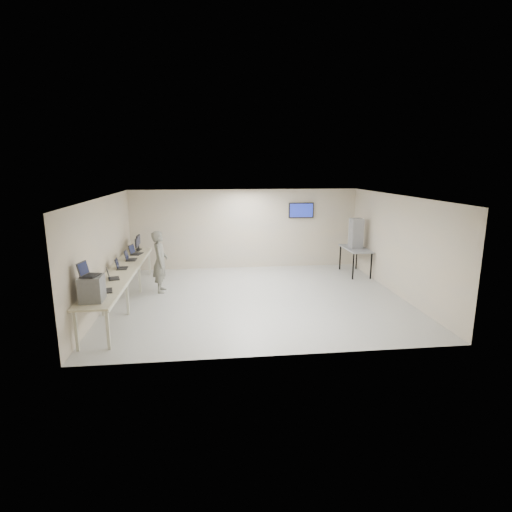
{
  "coord_description": "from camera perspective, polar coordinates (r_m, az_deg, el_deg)",
  "views": [
    {
      "loc": [
        -1.25,
        -10.5,
        3.56
      ],
      "look_at": [
        0.0,
        0.2,
        1.15
      ],
      "focal_mm": 28.0,
      "sensor_mm": 36.0,
      "label": 1
    }
  ],
  "objects": [
    {
      "name": "laptop_on_box",
      "position": [
        8.67,
        -22.95,
        -2.19
      ],
      "size": [
        0.39,
        0.44,
        0.3
      ],
      "rotation": [
        0.0,
        0.0,
        -0.22
      ],
      "color": "black",
      "rests_on": "equipment_box"
    },
    {
      "name": "soldier",
      "position": [
        11.8,
        -13.54,
        -0.8
      ],
      "size": [
        0.45,
        0.67,
        1.79
      ],
      "primitive_type": "imported",
      "rotation": [
        0.0,
        0.0,
        1.6
      ],
      "color": "slate",
      "rests_on": "ground"
    },
    {
      "name": "laptop_3",
      "position": [
        12.19,
        -17.66,
        -0.23
      ],
      "size": [
        0.31,
        0.38,
        0.3
      ],
      "rotation": [
        0.0,
        0.0,
        0.01
      ],
      "color": "black",
      "rests_on": "workbench"
    },
    {
      "name": "monitor_far",
      "position": [
        13.66,
        -16.47,
        2.08
      ],
      "size": [
        0.21,
        0.48,
        0.47
      ],
      "color": "black",
      "rests_on": "workbench"
    },
    {
      "name": "workbench",
      "position": [
        11.09,
        -18.62,
        -2.32
      ],
      "size": [
        0.76,
        6.0,
        0.9
      ],
      "color": "#BBB493",
      "rests_on": "ground"
    },
    {
      "name": "laptop_1",
      "position": [
        10.29,
        -19.97,
        -2.73
      ],
      "size": [
        0.38,
        0.41,
        0.27
      ],
      "rotation": [
        0.0,
        0.0,
        0.28
      ],
      "color": "black",
      "rests_on": "workbench"
    },
    {
      "name": "storage_bins",
      "position": [
        13.7,
        14.09,
        3.16
      ],
      "size": [
        0.38,
        0.42,
        1.0
      ],
      "color": "#92949A",
      "rests_on": "side_table"
    },
    {
      "name": "laptop_0",
      "position": [
        9.34,
        -21.06,
        -4.3
      ],
      "size": [
        0.4,
        0.44,
        0.3
      ],
      "rotation": [
        0.0,
        0.0,
        0.25
      ],
      "color": "black",
      "rests_on": "workbench"
    },
    {
      "name": "monitor_near",
      "position": [
        13.4,
        -16.65,
        1.75
      ],
      "size": [
        0.19,
        0.43,
        0.43
      ],
      "color": "black",
      "rests_on": "workbench"
    },
    {
      "name": "side_table",
      "position": [
        13.81,
        14.04,
        0.83
      ],
      "size": [
        0.7,
        1.5,
        0.9
      ],
      "color": "gray",
      "rests_on": "ground"
    },
    {
      "name": "laptop_4",
      "position": [
        12.96,
        -16.95,
        0.57
      ],
      "size": [
        0.41,
        0.45,
        0.31
      ],
      "rotation": [
        0.0,
        0.0,
        -0.23
      ],
      "color": "black",
      "rests_on": "workbench"
    },
    {
      "name": "room",
      "position": [
        10.84,
        0.26,
        1.18
      ],
      "size": [
        8.01,
        7.01,
        2.81
      ],
      "color": "#BCBCBC",
      "rests_on": "ground"
    },
    {
      "name": "laptop_2",
      "position": [
        11.25,
        -18.84,
        -1.37
      ],
      "size": [
        0.32,
        0.38,
        0.28
      ],
      "rotation": [
        0.0,
        0.0,
        0.07
      ],
      "color": "black",
      "rests_on": "workbench"
    },
    {
      "name": "equipment_box",
      "position": [
        8.74,
        -22.39,
        -4.31
      ],
      "size": [
        0.45,
        0.51,
        0.52
      ],
      "primitive_type": "cube",
      "rotation": [
        0.0,
        0.0,
        0.03
      ],
      "color": "slate",
      "rests_on": "workbench"
    }
  ]
}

